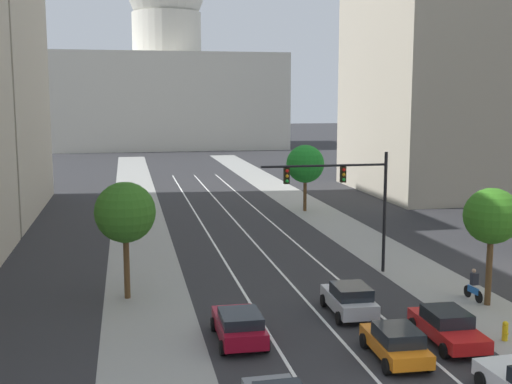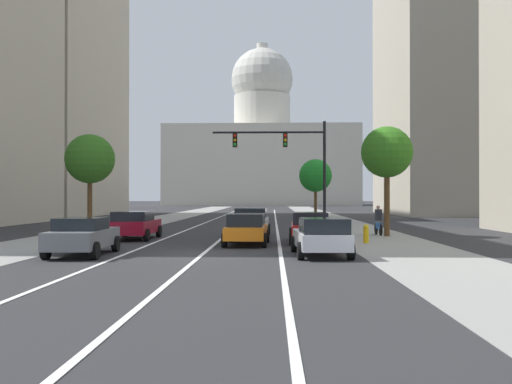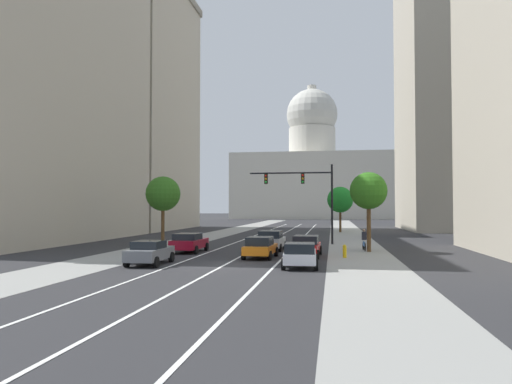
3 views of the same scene
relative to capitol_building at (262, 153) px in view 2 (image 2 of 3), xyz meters
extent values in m
plane|color=#2B2B2D|center=(0.00, -83.47, -13.67)|extent=(400.00, 400.00, 0.00)
cube|color=gray|center=(-8.29, -88.47, -13.67)|extent=(4.58, 130.00, 0.01)
cube|color=gray|center=(8.29, -88.47, -13.67)|extent=(4.58, 130.00, 0.01)
cube|color=white|center=(-3.00, -98.47, -13.66)|extent=(0.16, 90.00, 0.01)
cube|color=white|center=(0.00, -98.47, -13.66)|extent=(0.16, 90.00, 0.01)
cube|color=white|center=(3.00, -98.47, -13.66)|extent=(0.16, 90.00, 0.01)
cube|color=#B7AD99|center=(-26.67, -79.78, 5.37)|extent=(18.80, 23.32, 38.09)
cube|color=beige|center=(0.00, 0.00, -3.85)|extent=(47.74, 27.42, 19.64)
cylinder|color=beige|center=(0.00, 0.00, 10.37)|extent=(14.61, 14.61, 8.81)
sphere|color=beige|center=(0.00, 0.00, 19.18)|extent=(16.01, 16.01, 16.01)
cylinder|color=beige|center=(0.00, 0.00, 26.38)|extent=(2.88, 2.88, 4.00)
cube|color=slate|center=(-4.50, -124.06, -13.02)|extent=(1.85, 4.23, 0.66)
cube|color=black|center=(-4.49, -124.28, -12.46)|extent=(1.66, 1.95, 0.46)
cylinder|color=black|center=(-5.41, -122.65, -13.35)|extent=(0.24, 0.65, 0.64)
cylinder|color=black|center=(-3.66, -122.61, -13.35)|extent=(0.24, 0.65, 0.64)
cylinder|color=black|center=(-5.34, -125.50, -13.35)|extent=(0.24, 0.65, 0.64)
cylinder|color=black|center=(-3.59, -125.46, -13.35)|extent=(0.24, 0.65, 0.64)
cube|color=maroon|center=(-4.50, -116.04, -13.02)|extent=(1.91, 4.32, 0.67)
cube|color=black|center=(-4.50, -116.52, -12.44)|extent=(1.75, 2.19, 0.48)
cylinder|color=black|center=(-5.44, -114.57, -13.35)|extent=(0.22, 0.64, 0.64)
cylinder|color=black|center=(-3.55, -114.58, -13.35)|extent=(0.22, 0.64, 0.64)
cylinder|color=black|center=(-5.45, -117.50, -13.35)|extent=(0.22, 0.64, 0.64)
cylinder|color=black|center=(-3.56, -117.51, -13.35)|extent=(0.22, 0.64, 0.64)
cube|color=#B2B5BA|center=(1.50, -113.54, -13.01)|extent=(1.93, 4.12, 0.69)
cube|color=black|center=(1.49, -113.91, -12.38)|extent=(1.72, 2.11, 0.58)
cylinder|color=black|center=(0.63, -112.13, -13.35)|extent=(0.24, 0.65, 0.64)
cylinder|color=black|center=(2.44, -112.19, -13.35)|extent=(0.24, 0.65, 0.64)
cylinder|color=black|center=(0.55, -114.90, -13.35)|extent=(0.24, 0.65, 0.64)
cylinder|color=black|center=(2.36, -114.95, -13.35)|extent=(0.24, 0.65, 0.64)
cube|color=silver|center=(4.50, -123.89, -13.06)|extent=(1.95, 4.26, 0.59)
cube|color=black|center=(4.54, -124.82, -12.49)|extent=(1.72, 2.07, 0.55)
cylinder|color=black|center=(3.55, -122.50, -13.35)|extent=(0.25, 0.65, 0.64)
cylinder|color=black|center=(5.32, -122.43, -13.35)|extent=(0.25, 0.65, 0.64)
cylinder|color=black|center=(3.68, -125.35, -13.35)|extent=(0.25, 0.65, 0.64)
cylinder|color=black|center=(5.45, -125.27, -13.35)|extent=(0.25, 0.65, 0.64)
cube|color=orange|center=(1.50, -119.30, -13.08)|extent=(1.88, 4.12, 0.56)
cube|color=black|center=(1.49, -119.58, -12.51)|extent=(1.67, 2.12, 0.57)
cylinder|color=black|center=(0.68, -117.89, -13.35)|extent=(0.24, 0.65, 0.64)
cylinder|color=black|center=(2.42, -117.95, -13.35)|extent=(0.24, 0.65, 0.64)
cylinder|color=black|center=(0.58, -120.65, -13.35)|extent=(0.24, 0.65, 0.64)
cylinder|color=black|center=(2.32, -120.71, -13.35)|extent=(0.24, 0.65, 0.64)
cube|color=red|center=(4.50, -118.04, -13.06)|extent=(1.94, 4.77, 0.58)
cube|color=black|center=(4.50, -117.92, -12.49)|extent=(1.71, 2.18, 0.57)
cylinder|color=black|center=(3.65, -116.41, -13.35)|extent=(0.24, 0.65, 0.64)
cylinder|color=black|center=(5.44, -116.47, -13.35)|extent=(0.24, 0.65, 0.64)
cylinder|color=black|center=(3.55, -119.62, -13.35)|extent=(0.24, 0.65, 0.64)
cylinder|color=black|center=(5.34, -119.67, -13.35)|extent=(0.24, 0.65, 0.64)
cylinder|color=black|center=(6.30, -106.26, -9.94)|extent=(0.20, 0.20, 7.46)
cylinder|color=black|center=(2.41, -106.26, -6.97)|extent=(7.78, 0.14, 0.14)
cube|color=black|center=(3.57, -106.26, -7.52)|extent=(0.32, 0.28, 0.96)
sphere|color=red|center=(3.57, -106.41, -7.22)|extent=(0.20, 0.20, 0.20)
sphere|color=orange|center=(3.57, -106.41, -7.52)|extent=(0.20, 0.20, 0.20)
sphere|color=green|center=(3.57, -106.41, -7.82)|extent=(0.20, 0.20, 0.20)
cube|color=black|center=(0.07, -106.26, -7.52)|extent=(0.32, 0.28, 0.96)
sphere|color=red|center=(0.07, -106.41, -7.22)|extent=(0.20, 0.20, 0.20)
sphere|color=orange|center=(0.07, -106.41, -7.52)|extent=(0.20, 0.20, 0.20)
sphere|color=green|center=(0.07, -106.41, -7.82)|extent=(0.20, 0.20, 0.20)
cylinder|color=yellow|center=(7.14, -118.31, -13.32)|extent=(0.26, 0.26, 0.70)
sphere|color=yellow|center=(7.14, -118.31, -12.89)|extent=(0.26, 0.26, 0.26)
cylinder|color=yellow|center=(7.14, -118.47, -13.29)|extent=(0.10, 0.12, 0.10)
cylinder|color=black|center=(8.83, -113.18, -13.34)|extent=(0.09, 0.66, 0.66)
cylinder|color=black|center=(8.76, -112.14, -13.34)|extent=(0.09, 0.66, 0.66)
cube|color=#1959B2|center=(8.79, -112.66, -13.12)|extent=(0.13, 1.00, 0.36)
cube|color=#262833|center=(8.80, -112.71, -12.49)|extent=(0.38, 0.30, 0.64)
sphere|color=tan|center=(8.79, -112.64, -12.06)|extent=(0.22, 0.22, 0.22)
cylinder|color=#51381E|center=(9.11, -113.56, -11.81)|extent=(0.32, 0.32, 3.72)
sphere|color=#2E6A1A|center=(9.11, -113.56, -8.94)|extent=(2.88, 2.88, 2.88)
cylinder|color=#51381E|center=(-9.33, -108.69, -11.88)|extent=(0.32, 0.32, 3.58)
sphere|color=#2F641C|center=(-9.33, -108.69, -8.96)|extent=(3.24, 3.24, 3.24)
cylinder|color=#51381E|center=(7.38, -84.20, -12.05)|extent=(0.32, 0.32, 3.25)
sphere|color=#1F8327|center=(7.38, -84.20, -9.17)|extent=(3.58, 3.58, 3.58)
camera|label=1|loc=(-9.18, -143.43, -2.91)|focal=45.81mm
camera|label=2|loc=(2.68, -144.98, -11.43)|focal=39.11mm
camera|label=3|loc=(6.36, -151.55, -10.24)|focal=33.64mm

